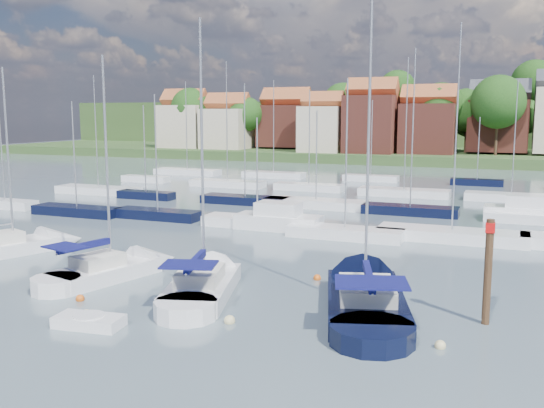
% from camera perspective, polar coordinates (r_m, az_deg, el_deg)
% --- Properties ---
extents(ground, '(260.00, 260.00, 0.00)m').
position_cam_1_polar(ground, '(67.00, 11.09, 0.36)').
color(ground, '#4C5B68').
rests_on(ground, ground).
extents(sailboat_left, '(5.11, 10.31, 13.62)m').
position_cam_1_polar(sailboat_left, '(36.63, -14.18, -6.01)').
color(sailboat_left, white).
rests_on(sailboat_left, ground).
extents(sailboat_centre, '(5.99, 11.66, 15.34)m').
position_cam_1_polar(sailboat_centre, '(33.29, -6.08, -7.28)').
color(sailboat_centre, white).
rests_on(sailboat_centre, ground).
extents(sailboat_navy, '(7.33, 14.05, 18.73)m').
position_cam_1_polar(sailboat_navy, '(31.67, 8.58, -8.18)').
color(sailboat_navy, black).
rests_on(sailboat_navy, ground).
extents(sailboat_far, '(6.02, 10.39, 13.44)m').
position_cam_1_polar(sailboat_far, '(44.94, -22.37, -3.73)').
color(sailboat_far, white).
rests_on(sailboat_far, ground).
extents(tender, '(3.18, 1.76, 0.66)m').
position_cam_1_polar(tender, '(28.57, -16.84, -10.54)').
color(tender, white).
rests_on(tender, ground).
extents(timber_piling, '(0.40, 0.40, 7.04)m').
position_cam_1_polar(timber_piling, '(29.02, 19.57, -7.79)').
color(timber_piling, '#4C331E').
rests_on(timber_piling, ground).
extents(buoy_b, '(0.49, 0.49, 0.49)m').
position_cam_1_polar(buoy_b, '(30.06, -17.08, -10.09)').
color(buoy_b, beige).
rests_on(buoy_b, ground).
extents(buoy_c, '(0.44, 0.44, 0.44)m').
position_cam_1_polar(buoy_c, '(32.56, -17.61, -8.66)').
color(buoy_c, '#D85914').
rests_on(buoy_c, ground).
extents(buoy_d, '(0.51, 0.51, 0.51)m').
position_cam_1_polar(buoy_d, '(28.03, -4.02, -11.10)').
color(buoy_d, beige).
rests_on(buoy_d, ground).
extents(buoy_e, '(0.43, 0.43, 0.43)m').
position_cam_1_polar(buoy_e, '(34.88, 4.27, -7.12)').
color(buoy_e, '#D85914').
rests_on(buoy_e, ground).
extents(buoy_f, '(0.46, 0.46, 0.46)m').
position_cam_1_polar(buoy_f, '(26.11, 15.54, -12.92)').
color(buoy_f, beige).
rests_on(buoy_f, ground).
extents(marina_field, '(79.62, 41.41, 15.93)m').
position_cam_1_polar(marina_field, '(61.88, 11.99, 0.06)').
color(marina_field, white).
rests_on(marina_field, ground).
extents(far_shore_town, '(212.46, 90.00, 22.27)m').
position_cam_1_polar(far_shore_town, '(158.25, 18.31, 6.44)').
color(far_shore_town, '#3D552A').
rests_on(far_shore_town, ground).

